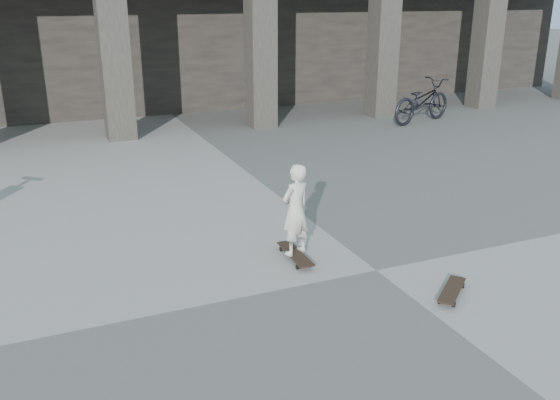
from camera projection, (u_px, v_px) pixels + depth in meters
name	position (u px, v px, depth m)	size (l,w,h in m)	color
ground	(376.00, 270.00, 7.36)	(90.00, 90.00, 0.00)	#4D4D4A
colonnade	(145.00, 1.00, 18.33)	(28.00, 8.82, 6.00)	black
longboard	(295.00, 254.00, 7.66)	(0.23, 0.85, 0.08)	black
skateboard_spare	(452.00, 291.00, 6.72)	(0.66, 0.60, 0.08)	black
child	(296.00, 210.00, 7.46)	(0.43, 0.28, 1.19)	#BAB8A8
bicycle	(422.00, 101.00, 15.69)	(0.75, 2.16, 1.14)	black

